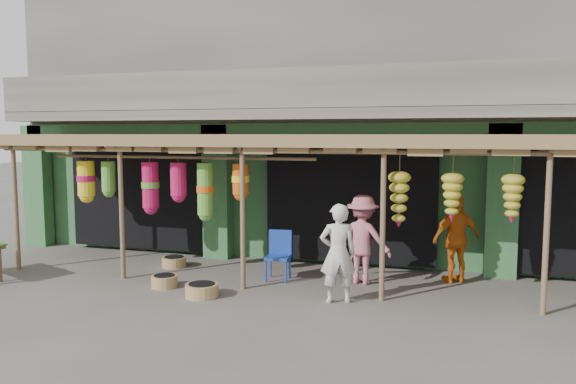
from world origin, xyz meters
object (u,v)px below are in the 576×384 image
(person_shopper, at_px, (363,239))
(person_front, at_px, (338,253))
(blue_chair, at_px, (279,252))
(person_vendor, at_px, (456,238))

(person_shopper, bearing_deg, person_front, 92.33)
(blue_chair, xyz_separation_m, person_front, (1.40, -1.14, 0.30))
(blue_chair, relative_size, person_shopper, 0.57)
(person_shopper, bearing_deg, person_vendor, -150.83)
(blue_chair, xyz_separation_m, person_shopper, (1.59, 0.19, 0.31))
(person_shopper, bearing_deg, blue_chair, 17.30)
(person_front, xyz_separation_m, person_vendor, (1.87, 1.90, 0.01))
(person_front, distance_m, person_shopper, 1.34)
(person_vendor, bearing_deg, blue_chair, -21.78)
(person_front, height_order, person_shopper, person_shopper)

